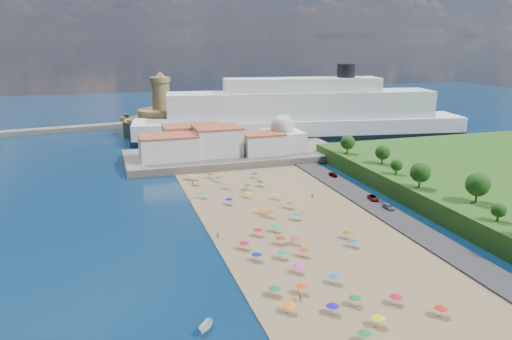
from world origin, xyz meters
name	(u,v)px	position (x,y,z in m)	size (l,w,h in m)	color
ground	(269,221)	(0.00, 0.00, 0.00)	(700.00, 700.00, 0.00)	#071938
terrace	(235,155)	(10.00, 73.00, 1.50)	(90.00, 36.00, 3.00)	#59544C
jetty	(171,143)	(-12.00, 108.00, 1.20)	(18.00, 70.00, 2.40)	#59544C
waterfront_buildings	(204,142)	(-3.05, 73.64, 7.88)	(57.00, 29.00, 11.00)	silver
domed_building	(282,136)	(30.00, 71.00, 8.97)	(16.00, 16.00, 15.00)	silver
fortress	(162,121)	(-12.00, 138.00, 6.68)	(40.00, 40.00, 32.40)	olive
cruise_ship	(302,116)	(53.77, 107.06, 10.78)	(168.31, 49.44, 36.41)	black
beach_parasols	(277,228)	(-1.49, -10.72, 2.15)	(31.19, 113.26, 2.20)	gray
beachgoers	(258,217)	(-2.93, 1.26, 1.13)	(39.07, 99.26, 1.88)	tan
parked_cars	(365,193)	(36.00, 11.31, 1.39)	(2.97, 41.27, 1.44)	gray
hillside_trees	(439,178)	(48.53, -7.60, 10.33)	(15.40, 109.71, 8.28)	#382314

